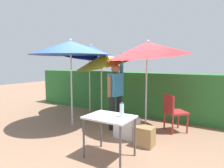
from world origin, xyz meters
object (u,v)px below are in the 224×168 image
bottle_water (122,110)px  umbrella_orange (148,49)px  umbrella_navy (90,51)px  cooler_box (127,128)px  umbrella_yellow (71,48)px  crate_cardboard (145,136)px  folding_table (110,121)px  chair_plastic (173,110)px  person_vendor (116,91)px  umbrella_rainbow (102,60)px

bottle_water → umbrella_orange: bearing=96.7°
umbrella_navy → cooler_box: size_ratio=5.25×
umbrella_yellow → crate_cardboard: 2.78m
umbrella_yellow → folding_table: (1.75, -0.94, -1.37)m
umbrella_yellow → bottle_water: 2.42m
umbrella_yellow → chair_plastic: umbrella_yellow is taller
umbrella_navy → cooler_box: 3.03m
chair_plastic → folding_table: 1.96m
folding_table → person_vendor: bearing=116.8°
umbrella_navy → crate_cardboard: 3.52m
umbrella_orange → umbrella_navy: (-2.22, 0.64, 0.07)m
umbrella_rainbow → umbrella_navy: size_ratio=0.86×
chair_plastic → folding_table: chair_plastic is taller
person_vendor → bottle_water: 1.54m
umbrella_orange → folding_table: (-0.00, -1.68, -1.32)m
chair_plastic → bottle_water: bottle_water is taller
crate_cardboard → folding_table: size_ratio=0.49×
umbrella_rainbow → chair_plastic: 2.28m
umbrella_yellow → umbrella_orange: bearing=22.8°
folding_table → umbrella_navy: bearing=133.8°
umbrella_rainbow → bottle_water: bearing=-46.7°
umbrella_rainbow → chair_plastic: size_ratio=2.34×
person_vendor → folding_table: person_vendor is taller
person_vendor → chair_plastic: person_vendor is taller
umbrella_orange → chair_plastic: bearing=17.6°
cooler_box → crate_cardboard: size_ratio=1.18×
umbrella_yellow → bottle_water: umbrella_yellow is taller
umbrella_rainbow → person_vendor: 1.07m
cooler_box → umbrella_orange: bearing=74.1°
cooler_box → person_vendor: bearing=146.1°
cooler_box → umbrella_yellow: bearing=-177.1°
umbrella_rainbow → person_vendor: size_ratio=1.11×
crate_cardboard → folding_table: 0.93m
cooler_box → folding_table: bearing=-79.7°
umbrella_navy → person_vendor: bearing=-32.2°
umbrella_orange → cooler_box: bearing=-105.9°
umbrella_orange → cooler_box: umbrella_orange is taller
umbrella_yellow → umbrella_navy: 1.46m
crate_cardboard → bottle_water: 0.93m
umbrella_rainbow → bottle_water: (1.53, -1.62, -0.87)m
umbrella_rainbow → umbrella_yellow: umbrella_yellow is taller
umbrella_yellow → crate_cardboard: bearing=-5.4°
umbrella_yellow → folding_table: bearing=-28.1°
umbrella_orange → crate_cardboard: bearing=-70.0°
person_vendor → folding_table: 1.54m
umbrella_yellow → folding_table: 2.41m
person_vendor → crate_cardboard: (1.03, -0.61, -0.74)m
umbrella_orange → folding_table: bearing=-90.1°
umbrella_rainbow → chair_plastic: bearing=4.7°
umbrella_yellow → person_vendor: size_ratio=1.19×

